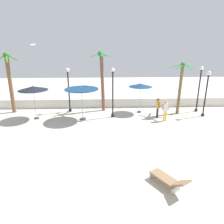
{
  "coord_description": "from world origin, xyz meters",
  "views": [
    {
      "loc": [
        -0.6,
        -10.91,
        6.06
      ],
      "look_at": [
        0.0,
        3.08,
        1.4
      ],
      "focal_mm": 32.85,
      "sensor_mm": 36.0,
      "label": 1
    }
  ],
  "objects_px": {
    "patio_umbrella_0": "(82,91)",
    "patio_umbrella_1": "(33,88)",
    "palm_tree_1": "(9,77)",
    "palm_tree_2": "(102,75)",
    "lamp_post_3": "(68,85)",
    "lamp_post_0": "(199,86)",
    "lamp_post_1": "(207,89)",
    "patio_umbrella_2": "(140,86)",
    "lounge_chair_0": "(169,180)",
    "palm_tree_0": "(181,82)",
    "seagull_0": "(33,45)",
    "guest_1": "(166,109)",
    "guest_0": "(158,106)",
    "lamp_post_2": "(113,90)"
  },
  "relations": [
    {
      "from": "palm_tree_1",
      "to": "lamp_post_0",
      "type": "relative_size",
      "value": 1.3
    },
    {
      "from": "patio_umbrella_1",
      "to": "lounge_chair_0",
      "type": "relative_size",
      "value": 1.52
    },
    {
      "from": "lounge_chair_0",
      "to": "patio_umbrella_2",
      "type": "bearing_deg",
      "value": 87.31
    },
    {
      "from": "lamp_post_0",
      "to": "lounge_chair_0",
      "type": "distance_m",
      "value": 12.33
    },
    {
      "from": "palm_tree_2",
      "to": "lamp_post_3",
      "type": "distance_m",
      "value": 3.16
    },
    {
      "from": "patio_umbrella_1",
      "to": "lamp_post_1",
      "type": "height_order",
      "value": "lamp_post_1"
    },
    {
      "from": "patio_umbrella_1",
      "to": "lamp_post_3",
      "type": "distance_m",
      "value": 3.18
    },
    {
      "from": "patio_umbrella_2",
      "to": "lamp_post_2",
      "type": "relative_size",
      "value": 0.65
    },
    {
      "from": "patio_umbrella_2",
      "to": "palm_tree_1",
      "type": "bearing_deg",
      "value": 177.39
    },
    {
      "from": "seagull_0",
      "to": "palm_tree_1",
      "type": "bearing_deg",
      "value": 138.32
    },
    {
      "from": "patio_umbrella_1",
      "to": "guest_0",
      "type": "bearing_deg",
      "value": -1.2
    },
    {
      "from": "seagull_0",
      "to": "patio_umbrella_2",
      "type": "bearing_deg",
      "value": 16.35
    },
    {
      "from": "palm_tree_2",
      "to": "lamp_post_0",
      "type": "xyz_separation_m",
      "value": [
        8.87,
        -0.7,
        -0.89
      ]
    },
    {
      "from": "patio_umbrella_1",
      "to": "palm_tree_1",
      "type": "xyz_separation_m",
      "value": [
        -2.58,
        1.87,
        0.68
      ]
    },
    {
      "from": "lounge_chair_0",
      "to": "seagull_0",
      "type": "relative_size",
      "value": 1.62
    },
    {
      "from": "patio_umbrella_1",
      "to": "seagull_0",
      "type": "distance_m",
      "value": 3.65
    },
    {
      "from": "patio_umbrella_0",
      "to": "palm_tree_0",
      "type": "distance_m",
      "value": 8.67
    },
    {
      "from": "seagull_0",
      "to": "patio_umbrella_1",
      "type": "bearing_deg",
      "value": 124.45
    },
    {
      "from": "lamp_post_3",
      "to": "guest_0",
      "type": "xyz_separation_m",
      "value": [
        7.78,
        -2.09,
        -1.48
      ]
    },
    {
      "from": "patio_umbrella_0",
      "to": "guest_1",
      "type": "bearing_deg",
      "value": -5.55
    },
    {
      "from": "lamp_post_1",
      "to": "guest_1",
      "type": "relative_size",
      "value": 2.26
    },
    {
      "from": "guest_1",
      "to": "palm_tree_1",
      "type": "bearing_deg",
      "value": 167.85
    },
    {
      "from": "patio_umbrella_2",
      "to": "lamp_post_3",
      "type": "xyz_separation_m",
      "value": [
        -6.49,
        0.54,
        0.02
      ]
    },
    {
      "from": "palm_tree_1",
      "to": "palm_tree_2",
      "type": "height_order",
      "value": "palm_tree_2"
    },
    {
      "from": "palm_tree_0",
      "to": "guest_1",
      "type": "relative_size",
      "value": 2.64
    },
    {
      "from": "palm_tree_0",
      "to": "guest_0",
      "type": "height_order",
      "value": "palm_tree_0"
    },
    {
      "from": "palm_tree_2",
      "to": "lamp_post_0",
      "type": "height_order",
      "value": "palm_tree_2"
    },
    {
      "from": "lamp_post_0",
      "to": "lamp_post_1",
      "type": "xyz_separation_m",
      "value": [
        0.01,
        -1.36,
        -0.0
      ]
    },
    {
      "from": "palm_tree_2",
      "to": "guest_1",
      "type": "bearing_deg",
      "value": -31.11
    },
    {
      "from": "palm_tree_0",
      "to": "lamp_post_2",
      "type": "distance_m",
      "value": 6.08
    },
    {
      "from": "palm_tree_1",
      "to": "lamp_post_3",
      "type": "relative_size",
      "value": 1.34
    },
    {
      "from": "guest_1",
      "to": "patio_umbrella_2",
      "type": "bearing_deg",
      "value": 126.21
    },
    {
      "from": "patio_umbrella_1",
      "to": "lounge_chair_0",
      "type": "xyz_separation_m",
      "value": [
        8.56,
        -9.22,
        -2.22
      ]
    },
    {
      "from": "lamp_post_3",
      "to": "palm_tree_2",
      "type": "bearing_deg",
      "value": 4.3
    },
    {
      "from": "palm_tree_0",
      "to": "guest_1",
      "type": "xyz_separation_m",
      "value": [
        -1.77,
        -1.9,
        -1.82
      ]
    },
    {
      "from": "palm_tree_2",
      "to": "lamp_post_3",
      "type": "bearing_deg",
      "value": -175.7
    },
    {
      "from": "palm_tree_0",
      "to": "lounge_chair_0",
      "type": "height_order",
      "value": "palm_tree_0"
    },
    {
      "from": "patio_umbrella_1",
      "to": "patio_umbrella_2",
      "type": "height_order",
      "value": "patio_umbrella_1"
    },
    {
      "from": "palm_tree_1",
      "to": "guest_1",
      "type": "height_order",
      "value": "palm_tree_1"
    },
    {
      "from": "guest_1",
      "to": "palm_tree_2",
      "type": "bearing_deg",
      "value": 148.89
    },
    {
      "from": "guest_0",
      "to": "palm_tree_2",
      "type": "bearing_deg",
      "value": 153.91
    },
    {
      "from": "patio_umbrella_1",
      "to": "palm_tree_1",
      "type": "bearing_deg",
      "value": 144.1
    },
    {
      "from": "palm_tree_2",
      "to": "guest_0",
      "type": "distance_m",
      "value": 5.74
    },
    {
      "from": "lamp_post_2",
      "to": "patio_umbrella_1",
      "type": "bearing_deg",
      "value": -178.69
    },
    {
      "from": "lamp_post_0",
      "to": "lamp_post_2",
      "type": "xyz_separation_m",
      "value": [
        -7.97,
        -1.25,
        -0.04
      ]
    },
    {
      "from": "guest_1",
      "to": "seagull_0",
      "type": "relative_size",
      "value": 1.5
    },
    {
      "from": "guest_1",
      "to": "patio_umbrella_0",
      "type": "bearing_deg",
      "value": 174.45
    },
    {
      "from": "patio_umbrella_2",
      "to": "guest_1",
      "type": "relative_size",
      "value": 1.58
    },
    {
      "from": "patio_umbrella_1",
      "to": "lamp_post_2",
      "type": "xyz_separation_m",
      "value": [
        6.53,
        0.15,
        -0.21
      ]
    },
    {
      "from": "patio_umbrella_0",
      "to": "patio_umbrella_1",
      "type": "distance_m",
      "value": 3.99
    }
  ]
}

